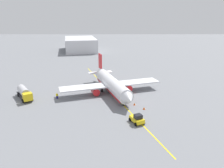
# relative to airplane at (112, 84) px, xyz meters

# --- Properties ---
(ground_plane) EXTENTS (400.00, 400.00, 0.00)m
(ground_plane) POSITION_rel_airplane_xyz_m (0.43, 0.14, -2.81)
(ground_plane) COLOR slate
(airplane) EXTENTS (30.07, 31.02, 9.98)m
(airplane) POSITION_rel_airplane_xyz_m (0.00, 0.00, 0.00)
(airplane) COLOR white
(airplane) RESTS_ON ground
(fuel_tanker) EXTENTS (9.17, 7.27, 3.15)m
(fuel_tanker) POSITION_rel_airplane_xyz_m (4.47, -24.95, -1.09)
(fuel_tanker) COLOR #2D2D33
(fuel_tanker) RESTS_ON ground
(pushback_tug) EXTENTS (4.11, 3.50, 2.20)m
(pushback_tug) POSITION_rel_airplane_xyz_m (19.42, 5.64, -1.80)
(pushback_tug) COLOR yellow
(pushback_tug) RESTS_ON ground
(refueling_worker) EXTENTS (0.50, 0.60, 1.71)m
(refueling_worker) POSITION_rel_airplane_xyz_m (4.72, -15.60, -1.98)
(refueling_worker) COLOR navy
(refueling_worker) RESTS_ON ground
(safety_cone_nose) EXTENTS (0.61, 0.61, 0.68)m
(safety_cone_nose) POSITION_rel_airplane_xyz_m (12.29, 8.24, -2.47)
(safety_cone_nose) COLOR #F2590F
(safety_cone_nose) RESTS_ON ground
(safety_cone_wingtip) EXTENTS (0.56, 0.56, 0.63)m
(safety_cone_wingtip) POSITION_rel_airplane_xyz_m (9.47, 6.08, -2.49)
(safety_cone_wingtip) COLOR #F2590F
(safety_cone_wingtip) RESTS_ON ground
(distant_hangar) EXTENTS (33.61, 24.67, 8.21)m
(distant_hangar) POSITION_rel_airplane_xyz_m (-80.51, -20.18, 1.29)
(distant_hangar) COLOR silver
(distant_hangar) RESTS_ON ground
(taxi_line_marking) EXTENTS (63.93, 21.44, 0.01)m
(taxi_line_marking) POSITION_rel_airplane_xyz_m (0.43, 0.14, -2.80)
(taxi_line_marking) COLOR yellow
(taxi_line_marking) RESTS_ON ground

